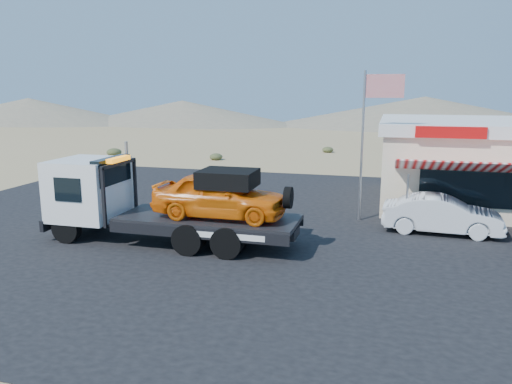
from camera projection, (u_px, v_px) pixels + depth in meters
The scene contains 8 objects.
ground at pixel (214, 243), 17.50m from camera, with size 120.00×120.00×0.00m, color #A0885B.
asphalt_lot at pixel (287, 225), 19.82m from camera, with size 32.00×24.00×0.02m, color black.
tow_truck at pixel (164, 198), 17.34m from camera, with size 8.81×2.61×2.95m.
white_sedan at pixel (442, 215), 18.56m from camera, with size 1.49×4.27×1.41m, color silver.
jerky_store at pixel (496, 163), 22.86m from camera, with size 10.40×9.97×3.90m.
flagpole at pixel (369, 129), 19.71m from camera, with size 1.55×0.10×6.00m.
desert_scrub at pixel (64, 172), 30.86m from camera, with size 22.94×34.32×0.64m.
distant_hills at pixel (281, 112), 71.70m from camera, with size 126.00×48.00×4.20m.
Camera 1 is at (5.83, -15.78, 5.35)m, focal length 35.00 mm.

